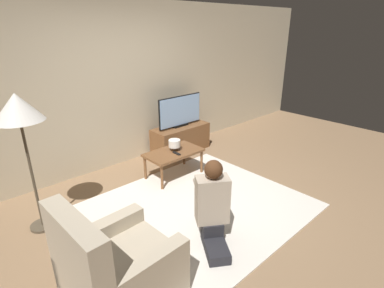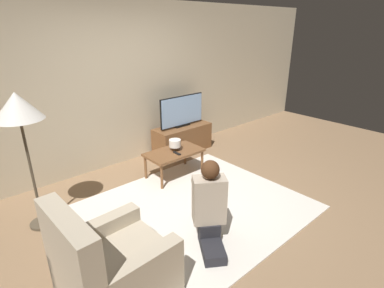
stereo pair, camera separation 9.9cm
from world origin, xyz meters
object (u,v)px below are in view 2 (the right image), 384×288
(tv, at_px, (182,111))
(person_kneeling, at_px, (209,204))
(coffee_table, at_px, (174,154))
(floor_lamp, at_px, (18,111))
(table_lamp, at_px, (175,144))
(armchair, at_px, (112,269))

(tv, bearing_deg, person_kneeling, -123.27)
(coffee_table, distance_m, person_kneeling, 1.61)
(tv, relative_size, coffee_table, 1.08)
(floor_lamp, bearing_deg, table_lamp, -1.30)
(tv, relative_size, person_kneeling, 0.98)
(floor_lamp, xyz_separation_m, table_lamp, (1.98, -0.05, -0.86))
(coffee_table, xyz_separation_m, person_kneeling, (-0.68, -1.46, 0.11))
(armchair, bearing_deg, floor_lamp, 3.74)
(armchair, bearing_deg, table_lamp, -53.57)
(floor_lamp, relative_size, person_kneeling, 1.66)
(coffee_table, relative_size, person_kneeling, 0.90)
(tv, bearing_deg, armchair, -139.87)
(person_kneeling, bearing_deg, coffee_table, -81.60)
(tv, xyz_separation_m, person_kneeling, (-1.41, -2.15, -0.29))
(person_kneeling, bearing_deg, tv, -89.96)
(coffee_table, relative_size, floor_lamp, 0.55)
(tv, xyz_separation_m, table_lamp, (-0.70, -0.67, -0.25))
(table_lamp, bearing_deg, coffee_table, -146.66)
(coffee_table, xyz_separation_m, armchair, (-1.79, -1.43, -0.07))
(tv, height_order, person_kneeling, tv)
(tv, height_order, coffee_table, tv)
(floor_lamp, xyz_separation_m, person_kneeling, (1.27, -1.53, -0.91))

